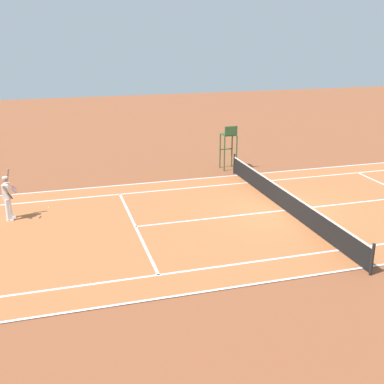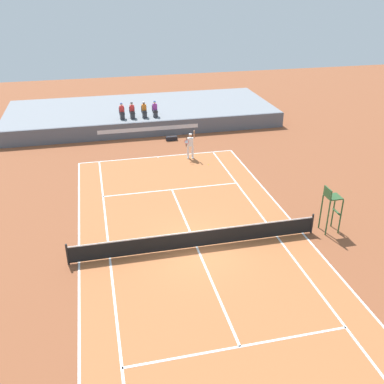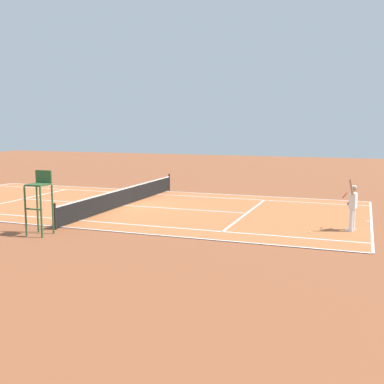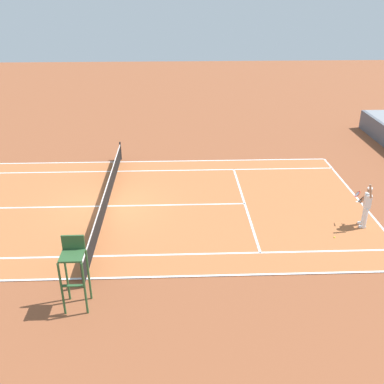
{
  "view_description": "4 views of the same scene",
  "coord_description": "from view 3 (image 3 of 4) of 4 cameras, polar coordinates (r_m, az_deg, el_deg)",
  "views": [
    {
      "loc": [
        -17.51,
        9.25,
        7.32
      ],
      "look_at": [
        0.67,
        3.9,
        1.0
      ],
      "focal_mm": 45.64,
      "sensor_mm": 36.0,
      "label": 1
    },
    {
      "loc": [
        -4.19,
        -16.99,
        11.7
      ],
      "look_at": [
        0.67,
        3.9,
        1.0
      ],
      "focal_mm": 40.89,
      "sensor_mm": 36.0,
      "label": 2
    },
    {
      "loc": [
        21.73,
        11.47,
        4.2
      ],
      "look_at": [
        0.67,
        3.9,
        1.0
      ],
      "focal_mm": 44.92,
      "sensor_mm": 36.0,
      "label": 3
    },
    {
      "loc": [
        18.22,
        3.22,
        9.5
      ],
      "look_at": [
        0.67,
        3.9,
        1.0
      ],
      "focal_mm": 41.22,
      "sensor_mm": 36.0,
      "label": 4
    }
  ],
  "objects": [
    {
      "name": "court",
      "position": [
        24.92,
        -7.95,
        -1.62
      ],
      "size": [
        11.08,
        23.88,
        0.03
      ],
      "color": "#B76638",
      "rests_on": "ground"
    },
    {
      "name": "umpire_chair",
      "position": [
        18.99,
        -17.63,
        -0.25
      ],
      "size": [
        0.77,
        0.77,
        2.44
      ],
      "color": "#2D562D",
      "rests_on": "ground"
    },
    {
      "name": "ground_plane",
      "position": [
        24.92,
        -7.95,
        -1.64
      ],
      "size": [
        80.0,
        80.0,
        0.0
      ],
      "primitive_type": "plane",
      "color": "brown"
    },
    {
      "name": "net",
      "position": [
        24.84,
        -7.97,
        -0.45
      ],
      "size": [
        11.98,
        0.1,
        1.07
      ],
      "color": "black",
      "rests_on": "ground"
    },
    {
      "name": "tennis_player",
      "position": [
        19.77,
        18.52,
        -1.62
      ],
      "size": [
        0.82,
        0.61,
        2.08
      ],
      "color": "white",
      "rests_on": "ground"
    },
    {
      "name": "tennis_ball",
      "position": [
        19.14,
        13.77,
        -4.67
      ],
      "size": [
        0.07,
        0.07,
        0.07
      ],
      "primitive_type": "sphere",
      "color": "#D1E533",
      "rests_on": "ground"
    }
  ]
}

